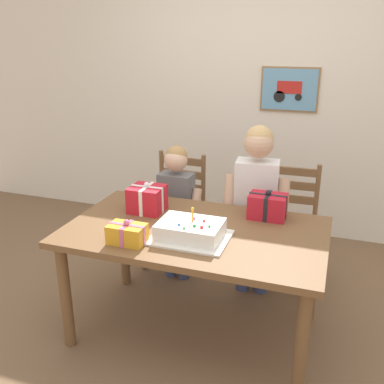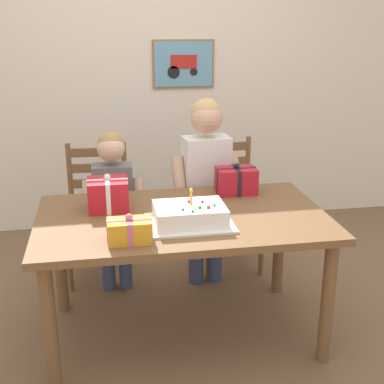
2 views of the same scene
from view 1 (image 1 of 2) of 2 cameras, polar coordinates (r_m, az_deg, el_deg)
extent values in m
plane|color=brown|center=(3.02, 0.37, -17.58)|extent=(20.00, 20.00, 0.00)
cube|color=silver|center=(4.18, 8.58, 12.32)|extent=(6.40, 0.08, 2.60)
cube|color=olive|center=(4.08, 12.60, 12.92)|extent=(0.51, 0.02, 0.39)
cube|color=#669EC6|center=(4.07, 12.58, 12.91)|extent=(0.48, 0.01, 0.36)
cube|color=red|center=(4.06, 12.59, 13.18)|extent=(0.22, 0.01, 0.11)
cylinder|color=black|center=(4.09, 11.31, 12.12)|extent=(0.10, 0.01, 0.10)
cylinder|color=black|center=(4.07, 13.70, 11.91)|extent=(0.06, 0.01, 0.06)
cube|color=brown|center=(2.65, 0.40, -5.22)|extent=(1.55, 0.92, 0.04)
cylinder|color=brown|center=(2.81, -16.16, -12.94)|extent=(0.07, 0.07, 0.69)
cylinder|color=brown|center=(2.41, 14.03, -19.05)|extent=(0.07, 0.07, 0.69)
cylinder|color=brown|center=(3.37, -8.84, -6.56)|extent=(0.07, 0.07, 0.69)
cylinder|color=brown|center=(3.04, 15.52, -10.24)|extent=(0.07, 0.07, 0.69)
cube|color=white|center=(2.51, -0.22, -5.96)|extent=(0.44, 0.34, 0.01)
cube|color=white|center=(2.49, -0.22, -4.91)|extent=(0.36, 0.26, 0.09)
cylinder|color=orange|center=(2.47, 0.08, -3.14)|extent=(0.01, 0.01, 0.07)
sphere|color=yellow|center=(2.45, 0.08, -2.17)|extent=(0.02, 0.02, 0.02)
sphere|color=green|center=(2.41, 2.28, -4.50)|extent=(0.02, 0.02, 0.02)
sphere|color=purple|center=(2.51, 0.20, -3.47)|extent=(0.02, 0.02, 0.02)
sphere|color=green|center=(2.41, 0.32, -4.44)|extent=(0.02, 0.02, 0.02)
sphere|color=red|center=(2.40, 1.28, -4.64)|extent=(0.02, 0.02, 0.02)
sphere|color=red|center=(2.48, 1.58, -3.79)|extent=(0.02, 0.02, 0.02)
sphere|color=blue|center=(2.43, -1.72, -4.29)|extent=(0.01, 0.01, 0.01)
sphere|color=green|center=(2.39, -1.05, -4.74)|extent=(0.01, 0.01, 0.01)
cube|color=gold|center=(2.47, -8.46, -5.42)|extent=(0.21, 0.13, 0.11)
cube|color=#DB668E|center=(2.47, -8.46, -5.42)|extent=(0.21, 0.02, 0.11)
cube|color=#DB668E|center=(2.47, -8.46, -5.42)|extent=(0.02, 0.14, 0.11)
sphere|color=#DB668E|center=(2.45, -8.54, -3.97)|extent=(0.04, 0.04, 0.04)
cube|color=red|center=(2.81, 9.82, -1.84)|extent=(0.23, 0.17, 0.15)
cube|color=black|center=(2.81, 9.82, -1.84)|extent=(0.24, 0.02, 0.16)
cube|color=black|center=(2.81, 9.82, -1.84)|extent=(0.02, 0.17, 0.16)
sphere|color=black|center=(2.78, 9.93, -0.08)|extent=(0.04, 0.04, 0.04)
cube|color=red|center=(2.88, -5.87, -0.92)|extent=(0.22, 0.20, 0.17)
cube|color=white|center=(2.88, -5.87, -0.92)|extent=(0.22, 0.02, 0.18)
cube|color=white|center=(2.88, -5.87, -0.92)|extent=(0.02, 0.20, 0.18)
sphere|color=white|center=(2.85, -5.94, 0.96)|extent=(0.04, 0.04, 0.04)
cube|color=brown|center=(3.58, -2.48, -2.88)|extent=(0.44, 0.44, 0.04)
cylinder|color=brown|center=(3.46, -0.87, -8.07)|extent=(0.04, 0.04, 0.43)
cylinder|color=brown|center=(3.61, -6.46, -6.94)|extent=(0.04, 0.04, 0.43)
cylinder|color=brown|center=(3.77, 1.42, -5.56)|extent=(0.04, 0.04, 0.43)
cylinder|color=brown|center=(3.91, -3.80, -4.64)|extent=(0.04, 0.04, 0.43)
cylinder|color=brown|center=(3.59, 1.49, 1.37)|extent=(0.04, 0.04, 0.45)
cylinder|color=brown|center=(3.74, -3.96, 2.07)|extent=(0.04, 0.04, 0.45)
cube|color=brown|center=(3.68, -1.28, 0.73)|extent=(0.36, 0.04, 0.06)
cube|color=brown|center=(3.65, -1.30, 2.40)|extent=(0.36, 0.04, 0.06)
cube|color=brown|center=(3.61, -1.31, 4.10)|extent=(0.36, 0.04, 0.06)
cube|color=brown|center=(3.38, 12.24, -4.79)|extent=(0.43, 0.43, 0.04)
cylinder|color=brown|center=(3.31, 14.92, -10.17)|extent=(0.04, 0.04, 0.43)
cylinder|color=brown|center=(3.34, 8.32, -9.41)|extent=(0.04, 0.04, 0.43)
cylinder|color=brown|center=(3.65, 15.27, -7.26)|extent=(0.04, 0.04, 0.43)
cylinder|color=brown|center=(3.67, 9.32, -6.61)|extent=(0.04, 0.04, 0.43)
cylinder|color=brown|center=(3.46, 15.99, -0.16)|extent=(0.04, 0.04, 0.45)
cylinder|color=brown|center=(3.48, 9.76, 0.48)|extent=(0.04, 0.04, 0.45)
cube|color=brown|center=(3.49, 12.78, -0.88)|extent=(0.36, 0.03, 0.06)
cube|color=brown|center=(3.45, 12.92, 0.86)|extent=(0.36, 0.03, 0.06)
cube|color=brown|center=(3.42, 13.06, 2.65)|extent=(0.36, 0.03, 0.06)
cylinder|color=#38426B|center=(3.32, 9.05, -9.15)|extent=(0.10, 0.10, 0.48)
cylinder|color=#38426B|center=(3.33, 6.76, -8.94)|extent=(0.10, 0.10, 0.48)
cube|color=white|center=(3.11, 8.34, -0.80)|extent=(0.31, 0.21, 0.54)
cylinder|color=tan|center=(3.08, 11.73, -1.62)|extent=(0.10, 0.23, 0.36)
cylinder|color=tan|center=(3.10, 4.83, -1.06)|extent=(0.10, 0.23, 0.36)
sphere|color=tan|center=(3.00, 8.72, 6.27)|extent=(0.20, 0.20, 0.20)
sphere|color=tan|center=(3.00, 8.76, 6.79)|extent=(0.19, 0.19, 0.19)
cylinder|color=#38426B|center=(3.47, -1.10, -8.23)|extent=(0.09, 0.09, 0.40)
cylinder|color=#38426B|center=(3.51, -2.82, -7.91)|extent=(0.09, 0.09, 0.40)
cube|color=slate|center=(3.30, -2.05, -1.42)|extent=(0.26, 0.16, 0.46)
cylinder|color=#E0B293|center=(3.23, 0.34, -2.23)|extent=(0.07, 0.19, 0.31)
cylinder|color=#E0B293|center=(3.35, -4.76, -1.49)|extent=(0.07, 0.19, 0.31)
sphere|color=#E0B293|center=(3.20, -2.13, 4.22)|extent=(0.17, 0.17, 0.17)
sphere|color=#A87F4C|center=(3.20, -2.06, 4.64)|extent=(0.16, 0.16, 0.16)
camera|label=2|loc=(1.22, -85.75, -2.59)|focal=49.13mm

